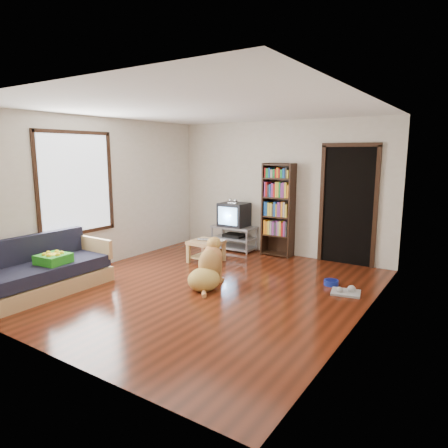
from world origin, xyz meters
The scene contains 18 objects.
ground centered at (0.00, 0.00, 0.00)m, with size 5.00×5.00×0.00m, color #581F0F.
ceiling centered at (0.00, 0.00, 2.60)m, with size 5.00×5.00×0.00m, color white.
wall_back centered at (0.00, 2.50, 1.30)m, with size 4.50×4.50×0.00m, color beige.
wall_front centered at (0.00, -2.50, 1.30)m, with size 4.50×4.50×0.00m, color beige.
wall_left centered at (-2.25, 0.00, 1.30)m, with size 5.00×5.00×0.00m, color beige.
wall_right centered at (2.25, 0.00, 1.30)m, with size 5.00×5.00×0.00m, color beige.
green_cushion centered at (-1.75, -1.33, 0.49)m, with size 0.40×0.40×0.13m, color #37971B.
laptop centered at (-0.84, 1.15, 0.41)m, with size 0.33×0.21×0.03m, color silver.
dog_bowl centered at (1.54, 1.15, 0.04)m, with size 0.22×0.22×0.08m, color navy.
grey_rag centered at (1.84, 0.90, 0.01)m, with size 0.40×0.32×0.03m, color gray.
window centered at (-2.23, -0.50, 1.50)m, with size 0.03×1.46×1.70m.
doorway centered at (1.35, 2.48, 1.12)m, with size 1.03×0.05×2.19m.
tv_stand centered at (-0.90, 2.25, 0.27)m, with size 0.90×0.45×0.50m.
crt_tv centered at (-0.90, 2.27, 0.74)m, with size 0.55×0.52×0.58m.
bookshelf centered at (0.05, 2.34, 1.00)m, with size 0.60×0.30×1.80m.
sofa centered at (-1.87, -1.38, 0.26)m, with size 0.80×1.80×0.80m.
coffee_table centered at (-0.84, 1.18, 0.28)m, with size 0.55×0.55×0.40m.
dog centered at (0.00, 0.07, 0.28)m, with size 0.54×0.89×0.76m.
Camera 1 is at (3.38, -4.63, 2.01)m, focal length 32.00 mm.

